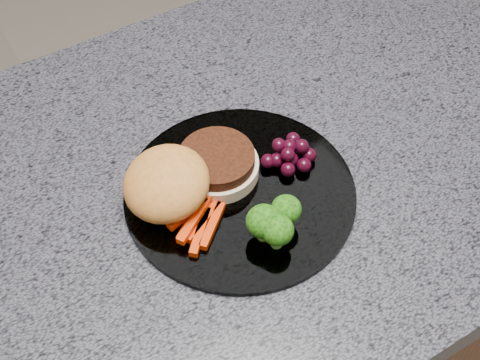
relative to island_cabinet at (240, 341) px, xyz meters
name	(u,v)px	position (x,y,z in m)	size (l,w,h in m)	color
island_cabinet	(240,341)	(0.00, 0.00, 0.00)	(1.20, 0.60, 0.86)	#50321B
countertop	(240,174)	(0.00, 0.00, 0.45)	(1.20, 0.60, 0.04)	#4E4D58
plate	(240,193)	(-0.02, -0.04, 0.47)	(0.26, 0.26, 0.01)	white
burger	(185,179)	(-0.08, -0.01, 0.50)	(0.18, 0.13, 0.05)	beige
carrot_sticks	(199,221)	(-0.09, -0.06, 0.48)	(0.07, 0.07, 0.02)	red
broccoli	(274,221)	(-0.02, -0.11, 0.50)	(0.06, 0.05, 0.04)	#5C9134
grape_bunch	(290,154)	(0.05, -0.03, 0.49)	(0.06, 0.06, 0.03)	black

